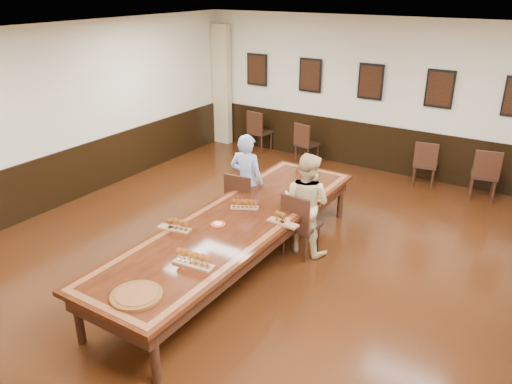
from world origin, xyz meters
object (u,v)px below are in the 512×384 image
Objects in this scene: spare_chair_d at (485,173)px; conference_table at (237,229)px; chair_man at (244,200)px; spare_chair_a at (260,131)px; chair_woman at (302,223)px; spare_chair_b at (307,143)px; spare_chair_c at (426,163)px; carved_platter at (136,295)px; person_man at (247,181)px; person_woman at (306,204)px.

spare_chair_d reaches higher than conference_table.
chair_man reaches higher than spare_chair_d.
chair_man reaches higher than spare_chair_a.
conference_table is at bearing 58.19° from chair_woman.
chair_man is 1.26m from conference_table.
chair_woman is 1.00× the size of spare_chair_d.
chair_man is 1.08× the size of spare_chair_b.
chair_man is at bearing 124.53° from spare_chair_a.
spare_chair_d is at bearing 167.83° from spare_chair_c.
chair_woman is 1.72× the size of carved_platter.
spare_chair_d is at bearing 61.08° from conference_table.
spare_chair_b is at bearing -61.27° from chair_woman.
chair_woman is 0.20× the size of conference_table.
chair_man is 1.01× the size of spare_chair_a.
chair_man is 3.28m from carved_platter.
spare_chair_d is 0.62× the size of person_man.
spare_chair_b is at bearing -7.43° from spare_chair_c.
person_man is 1.24m from person_woman.
spare_chair_a is 0.20× the size of conference_table.
spare_chair_a is 4.06m from person_man.
person_woman reaches higher than chair_man.
person_man is (-2.03, -3.43, 0.33)m from spare_chair_c.
spare_chair_c is 4.00m from person_man.
spare_chair_c is (3.99, -0.12, -0.02)m from spare_chair_a.
chair_woman is 2.98m from carved_platter.
spare_chair_b is at bearing 179.20° from spare_chair_a.
spare_chair_c reaches higher than conference_table.
spare_chair_c is 4.84m from conference_table.
carved_platter is at bearing 59.58° from spare_chair_d.
spare_chair_a is 1.07× the size of spare_chair_b.
spare_chair_c is 6.84m from carved_platter.
chair_woman is at bearing 51.70° from spare_chair_d.
spare_chair_a is 5.10m from spare_chair_d.
spare_chair_a is 4.95m from person_woman.
chair_woman is 0.63× the size of person_man.
conference_table is at bearing 113.39° from chair_man.
carved_platter is (1.38, -6.66, 0.31)m from spare_chair_b.
spare_chair_c is at bearing -167.95° from spare_chair_b.
chair_woman is 1.01× the size of spare_chair_a.
spare_chair_a is at bearing 3.98° from spare_chair_b.
spare_chair_a is 1.05× the size of spare_chair_c.
person_woman is at bearing 81.65° from carved_platter.
spare_chair_a is 1.70× the size of carved_platter.
person_woman is at bearing 69.07° from spare_chair_c.
chair_man is at bearing -8.66° from chair_woman.
carved_platter is (-1.26, -6.71, 0.30)m from spare_chair_c.
chair_woman is 4.18m from spare_chair_d.
person_man is at bearing -8.50° from person_woman.
spare_chair_d reaches higher than carved_platter.
carved_platter is (-0.44, -2.94, 0.27)m from chair_woman.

